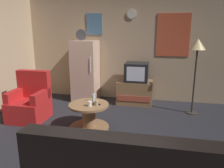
{
  "coord_description": "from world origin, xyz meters",
  "views": [
    {
      "loc": [
        0.82,
        -3.13,
        1.78
      ],
      "look_at": [
        -0.01,
        0.9,
        0.75
      ],
      "focal_mm": 35.43,
      "sensor_mm": 36.0,
      "label": 1
    }
  ],
  "objects_px": {
    "wine_glass": "(94,98)",
    "armchair": "(30,103)",
    "fridge": "(85,71)",
    "mug_ceramic_tan": "(96,103)",
    "mug_ceramic_white": "(89,104)",
    "tv_stand": "(135,92)",
    "remote_control": "(97,104)",
    "crt_tv": "(137,72)",
    "standing_lamp": "(197,50)",
    "coffee_table": "(89,116)"
  },
  "relations": [
    {
      "from": "wine_glass",
      "to": "mug_ceramic_tan",
      "type": "height_order",
      "value": "wine_glass"
    },
    {
      "from": "armchair",
      "to": "coffee_table",
      "type": "bearing_deg",
      "value": -8.6
    },
    {
      "from": "crt_tv",
      "to": "mug_ceramic_tan",
      "type": "height_order",
      "value": "crt_tv"
    },
    {
      "from": "remote_control",
      "to": "armchair",
      "type": "distance_m",
      "value": 1.46
    },
    {
      "from": "fridge",
      "to": "armchair",
      "type": "xyz_separation_m",
      "value": [
        -0.71,
        -1.42,
        -0.42
      ]
    },
    {
      "from": "coffee_table",
      "to": "wine_glass",
      "type": "height_order",
      "value": "wine_glass"
    },
    {
      "from": "coffee_table",
      "to": "armchair",
      "type": "bearing_deg",
      "value": 171.4
    },
    {
      "from": "standing_lamp",
      "to": "armchair",
      "type": "height_order",
      "value": "standing_lamp"
    },
    {
      "from": "wine_glass",
      "to": "crt_tv",
      "type": "bearing_deg",
      "value": 65.37
    },
    {
      "from": "tv_stand",
      "to": "coffee_table",
      "type": "xyz_separation_m",
      "value": [
        -0.67,
        -1.56,
        -0.05
      ]
    },
    {
      "from": "mug_ceramic_white",
      "to": "armchair",
      "type": "bearing_deg",
      "value": 167.26
    },
    {
      "from": "fridge",
      "to": "mug_ceramic_white",
      "type": "height_order",
      "value": "fridge"
    },
    {
      "from": "coffee_table",
      "to": "remote_control",
      "type": "distance_m",
      "value": 0.29
    },
    {
      "from": "standing_lamp",
      "to": "remote_control",
      "type": "relative_size",
      "value": 10.6
    },
    {
      "from": "tv_stand",
      "to": "standing_lamp",
      "type": "distance_m",
      "value": 1.72
    },
    {
      "from": "crt_tv",
      "to": "armchair",
      "type": "distance_m",
      "value": 2.46
    },
    {
      "from": "wine_glass",
      "to": "mug_ceramic_tan",
      "type": "xyz_separation_m",
      "value": [
        0.1,
        -0.18,
        -0.03
      ]
    },
    {
      "from": "wine_glass",
      "to": "mug_ceramic_white",
      "type": "distance_m",
      "value": 0.25
    },
    {
      "from": "standing_lamp",
      "to": "crt_tv",
      "type": "bearing_deg",
      "value": 162.2
    },
    {
      "from": "tv_stand",
      "to": "armchair",
      "type": "bearing_deg",
      "value": -145.19
    },
    {
      "from": "fridge",
      "to": "mug_ceramic_white",
      "type": "bearing_deg",
      "value": -69.72
    },
    {
      "from": "fridge",
      "to": "remote_control",
      "type": "height_order",
      "value": "fridge"
    },
    {
      "from": "crt_tv",
      "to": "standing_lamp",
      "type": "bearing_deg",
      "value": -17.8
    },
    {
      "from": "fridge",
      "to": "wine_glass",
      "type": "bearing_deg",
      "value": -66.58
    },
    {
      "from": "fridge",
      "to": "wine_glass",
      "type": "xyz_separation_m",
      "value": [
        0.64,
        -1.47,
        -0.21
      ]
    },
    {
      "from": "tv_stand",
      "to": "mug_ceramic_tan",
      "type": "relative_size",
      "value": 9.33
    },
    {
      "from": "crt_tv",
      "to": "tv_stand",
      "type": "bearing_deg",
      "value": 178.36
    },
    {
      "from": "remote_control",
      "to": "armchair",
      "type": "height_order",
      "value": "armchair"
    },
    {
      "from": "coffee_table",
      "to": "remote_control",
      "type": "bearing_deg",
      "value": 2.28
    },
    {
      "from": "fridge",
      "to": "mug_ceramic_tan",
      "type": "bearing_deg",
      "value": -65.83
    },
    {
      "from": "wine_glass",
      "to": "armchair",
      "type": "distance_m",
      "value": 1.36
    },
    {
      "from": "fridge",
      "to": "wine_glass",
      "type": "relative_size",
      "value": 11.8
    },
    {
      "from": "armchair",
      "to": "standing_lamp",
      "type": "bearing_deg",
      "value": 16.53
    },
    {
      "from": "coffee_table",
      "to": "crt_tv",
      "type": "bearing_deg",
      "value": 65.78
    },
    {
      "from": "crt_tv",
      "to": "wine_glass",
      "type": "xyz_separation_m",
      "value": [
        -0.65,
        -1.42,
        -0.24
      ]
    },
    {
      "from": "crt_tv",
      "to": "armchair",
      "type": "height_order",
      "value": "crt_tv"
    },
    {
      "from": "remote_control",
      "to": "crt_tv",
      "type": "bearing_deg",
      "value": 102.38
    },
    {
      "from": "mug_ceramic_white",
      "to": "tv_stand",
      "type": "bearing_deg",
      "value": 69.63
    },
    {
      "from": "tv_stand",
      "to": "mug_ceramic_white",
      "type": "relative_size",
      "value": 9.33
    },
    {
      "from": "tv_stand",
      "to": "standing_lamp",
      "type": "relative_size",
      "value": 0.53
    },
    {
      "from": "fridge",
      "to": "tv_stand",
      "type": "height_order",
      "value": "fridge"
    },
    {
      "from": "mug_ceramic_white",
      "to": "mug_ceramic_tan",
      "type": "bearing_deg",
      "value": 32.24
    },
    {
      "from": "crt_tv",
      "to": "mug_ceramic_white",
      "type": "xyz_separation_m",
      "value": [
        -0.65,
        -1.67,
        -0.27
      ]
    },
    {
      "from": "fridge",
      "to": "tv_stand",
      "type": "bearing_deg",
      "value": -2.3
    },
    {
      "from": "mug_ceramic_white",
      "to": "armchair",
      "type": "relative_size",
      "value": 0.09
    },
    {
      "from": "fridge",
      "to": "wine_glass",
      "type": "distance_m",
      "value": 1.62
    },
    {
      "from": "wine_glass",
      "to": "remote_control",
      "type": "xyz_separation_m",
      "value": [
        0.1,
        -0.13,
        -0.06
      ]
    },
    {
      "from": "remote_control",
      "to": "armchair",
      "type": "xyz_separation_m",
      "value": [
        -1.44,
        0.19,
        -0.14
      ]
    },
    {
      "from": "wine_glass",
      "to": "mug_ceramic_white",
      "type": "relative_size",
      "value": 1.67
    },
    {
      "from": "standing_lamp",
      "to": "mug_ceramic_tan",
      "type": "height_order",
      "value": "standing_lamp"
    }
  ]
}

